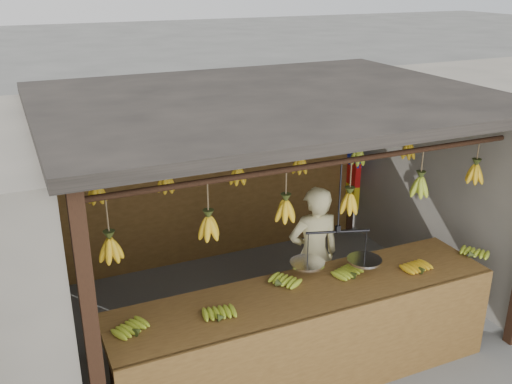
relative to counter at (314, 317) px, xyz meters
name	(u,v)px	position (x,y,z in m)	size (l,w,h in m)	color
ground	(267,311)	(0.14, 1.23, -0.71)	(80.00, 80.00, 0.00)	#5B5B57
stall	(255,130)	(0.14, 1.56, 1.27)	(4.30, 3.30, 2.40)	black
counter	(314,317)	(0.00, 0.00, 0.00)	(3.63, 0.79, 0.96)	brown
hanging_bananas	(269,171)	(0.15, 1.24, 0.93)	(3.64, 2.19, 0.39)	gold
balance_scale	(336,257)	(0.35, 0.23, 0.39)	(0.80, 0.47, 0.96)	black
vendor	(314,255)	(0.52, 0.93, 0.05)	(0.55, 0.36, 1.51)	beige
bag_bundles	(354,164)	(2.08, 2.58, 0.33)	(0.08, 0.26, 1.26)	#199926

